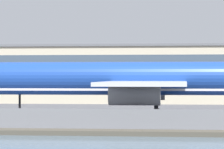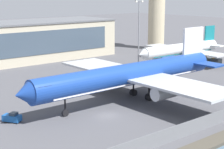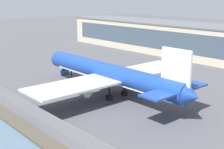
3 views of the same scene
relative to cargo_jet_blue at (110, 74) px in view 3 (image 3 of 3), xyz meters
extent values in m
plane|color=#4C4C51|center=(-10.79, -4.65, -5.48)|extent=(500.00, 500.00, 0.00)
cube|color=slate|center=(-10.79, -20.65, -4.26)|extent=(280.00, 0.08, 2.43)
cylinder|color=slate|center=(-10.79, -20.65, -4.26)|extent=(0.10, 0.10, 2.43)
cylinder|color=#193D93|center=(-0.82, 0.00, 0.20)|extent=(46.38, 4.67, 4.64)
cone|color=#193D93|center=(-25.29, 0.02, 0.20)|extent=(3.02, 4.41, 4.41)
cone|color=#193D93|center=(23.65, -0.02, 0.20)|extent=(3.02, 4.18, 4.18)
cube|color=#232D3D|center=(-22.16, 0.01, 0.78)|extent=(2.55, 3.94, 1.39)
cube|color=silver|center=(-0.82, 0.00, -1.07)|extent=(39.43, 3.74, 0.84)
cube|color=#B7BABF|center=(1.49, -11.13, -0.38)|extent=(10.22, 22.27, 0.46)
cube|color=#B7BABF|center=(1.51, 11.13, -0.38)|extent=(10.22, 22.27, 0.46)
cylinder|color=#B7BABF|center=(0.10, -9.35, -1.88)|extent=(6.49, 2.56, 2.55)
cylinder|color=#B7BABF|center=(0.11, 9.35, -1.88)|extent=(6.49, 2.56, 2.55)
cube|color=silver|center=(19.59, -0.01, 4.84)|extent=(6.96, 0.56, 7.89)
cube|color=#193D93|center=(19.58, -4.09, 0.55)|extent=(4.64, 8.17, 0.37)
cube|color=#193D93|center=(19.59, 4.07, 0.55)|extent=(4.64, 8.17, 0.37)
cylinder|color=black|center=(-17.05, 0.01, -3.47)|extent=(0.32, 0.32, 2.71)
cylinder|color=black|center=(-17.05, 0.01, -4.83)|extent=(1.30, 0.51, 1.30)
cylinder|color=black|center=(2.42, -2.44, -3.47)|extent=(0.37, 0.37, 2.71)
cylinder|color=black|center=(2.42, -2.44, -4.83)|extent=(1.49, 1.04, 1.49)
cylinder|color=black|center=(2.43, 2.43, -3.47)|extent=(0.37, 0.37, 2.71)
cylinder|color=black|center=(2.43, 2.43, -4.83)|extent=(1.49, 1.04, 1.49)
cube|color=#19519E|center=(-25.99, 3.47, -4.73)|extent=(3.04, 3.56, 1.11)
cube|color=#283847|center=(-25.78, 3.12, -3.93)|extent=(1.68, 1.63, 0.50)
cylinder|color=black|center=(-24.89, 2.98, -5.13)|extent=(0.55, 0.71, 0.70)
cylinder|color=black|center=(-26.05, 2.26, -5.13)|extent=(0.55, 0.71, 0.70)
cylinder|color=black|center=(-25.94, 4.67, -5.13)|extent=(0.55, 0.71, 0.70)
cylinder|color=black|center=(-27.09, 3.95, -5.13)|extent=(0.55, 0.71, 0.70)
cube|color=#BCB299|center=(-23.54, 58.48, 0.75)|extent=(118.29, 20.76, 12.47)
cube|color=#3D4C5B|center=(-23.54, 48.03, 1.38)|extent=(108.83, 0.16, 7.48)
cube|color=#5B5E63|center=(-23.54, 58.48, 7.24)|extent=(118.89, 21.36, 0.50)
camera|label=1|loc=(6.25, -91.34, 0.50)|focal=105.00mm
camera|label=2|loc=(-52.69, -56.20, 17.07)|focal=60.00mm
camera|label=3|loc=(55.81, -48.26, 18.78)|focal=50.00mm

